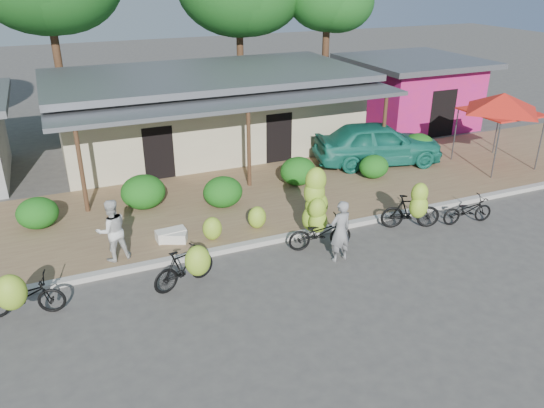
% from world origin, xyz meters
% --- Properties ---
extents(ground, '(100.00, 100.00, 0.00)m').
position_xyz_m(ground, '(0.00, 0.00, 0.00)').
color(ground, '#464341').
rests_on(ground, ground).
extents(sidewalk, '(60.00, 6.00, 0.12)m').
position_xyz_m(sidewalk, '(0.00, 5.00, 0.06)').
color(sidewalk, olive).
rests_on(sidewalk, ground).
extents(curb, '(60.00, 0.25, 0.15)m').
position_xyz_m(curb, '(0.00, 2.00, 0.07)').
color(curb, '#A8A399').
rests_on(curb, ground).
extents(shop_main, '(13.00, 8.50, 3.35)m').
position_xyz_m(shop_main, '(0.00, 10.93, 1.72)').
color(shop_main, '#C1B892').
rests_on(shop_main, ground).
extents(shop_pink, '(6.00, 6.00, 3.25)m').
position_xyz_m(shop_pink, '(10.50, 10.99, 1.67)').
color(shop_pink, '#C81E5E').
rests_on(shop_pink, ground).
extents(hedge_0, '(1.22, 1.10, 0.95)m').
position_xyz_m(hedge_0, '(-7.05, 5.44, 0.60)').
color(hedge_0, '#145313').
rests_on(hedge_0, sidewalk).
extents(hedge_1, '(1.43, 1.29, 1.12)m').
position_xyz_m(hedge_1, '(-3.86, 5.63, 0.68)').
color(hedge_1, '#145313').
rests_on(hedge_1, sidewalk).
extents(hedge_2, '(1.30, 1.17, 1.01)m').
position_xyz_m(hedge_2, '(-1.44, 4.74, 0.63)').
color(hedge_2, '#145313').
rests_on(hedge_2, sidewalk).
extents(hedge_3, '(1.30, 1.17, 1.02)m').
position_xyz_m(hedge_3, '(1.64, 5.50, 0.63)').
color(hedge_3, '#145313').
rests_on(hedge_3, sidewalk).
extents(hedge_4, '(1.11, 1.00, 0.87)m').
position_xyz_m(hedge_4, '(4.52, 4.99, 0.55)').
color(hedge_4, '#145313').
rests_on(hedge_4, sidewalk).
extents(hedge_5, '(1.45, 1.30, 1.13)m').
position_xyz_m(hedge_5, '(7.15, 5.89, 0.69)').
color(hedge_5, '#145313').
rests_on(hedge_5, sidewalk).
extents(red_canopy, '(3.50, 3.50, 2.86)m').
position_xyz_m(red_canopy, '(9.69, 4.35, 2.61)').
color(red_canopy, '#59595E').
rests_on(red_canopy, sidewalk).
extents(bike_far_left, '(1.95, 1.43, 1.44)m').
position_xyz_m(bike_far_left, '(-7.50, 0.89, 0.60)').
color(bike_far_left, black).
rests_on(bike_far_left, ground).
extents(bike_left, '(1.80, 1.39, 1.38)m').
position_xyz_m(bike_left, '(-3.72, 0.65, 0.63)').
color(bike_left, black).
rests_on(bike_left, ground).
extents(bike_center, '(1.91, 1.30, 2.25)m').
position_xyz_m(bike_center, '(0.29, 1.42, 0.87)').
color(bike_center, black).
rests_on(bike_center, ground).
extents(bike_right, '(1.88, 1.41, 1.71)m').
position_xyz_m(bike_right, '(3.33, 1.09, 0.70)').
color(bike_right, black).
rests_on(bike_right, ground).
extents(bike_far_right, '(1.73, 0.81, 0.87)m').
position_xyz_m(bike_far_right, '(5.22, 0.80, 0.44)').
color(bike_far_right, black).
rests_on(bike_far_right, ground).
extents(loose_banana_a, '(0.56, 0.48, 0.70)m').
position_xyz_m(loose_banana_a, '(-2.46, 2.64, 0.47)').
color(loose_banana_a, '#A9CA32').
rests_on(loose_banana_a, sidewalk).
extents(loose_banana_b, '(0.56, 0.47, 0.70)m').
position_xyz_m(loose_banana_b, '(-1.00, 2.83, 0.47)').
color(loose_banana_b, '#A9CA32').
rests_on(loose_banana_b, sidewalk).
extents(loose_banana_c, '(0.47, 0.40, 0.59)m').
position_xyz_m(loose_banana_c, '(1.18, 2.89, 0.41)').
color(loose_banana_c, '#A9CA32').
rests_on(loose_banana_c, sidewalk).
extents(sack_near, '(0.88, 0.46, 0.30)m').
position_xyz_m(sack_near, '(-3.57, 3.13, 0.27)').
color(sack_near, white).
rests_on(sack_near, sidewalk).
extents(sack_far, '(0.84, 0.65, 0.28)m').
position_xyz_m(sack_far, '(-3.53, 2.95, 0.26)').
color(sack_far, white).
rests_on(sack_far, sidewalk).
extents(vendor, '(0.69, 0.51, 1.76)m').
position_xyz_m(vendor, '(0.43, 0.37, 0.88)').
color(vendor, gray).
rests_on(vendor, ground).
extents(bystander, '(0.93, 0.78, 1.73)m').
position_xyz_m(bystander, '(-5.21, 2.60, 0.99)').
color(bystander, silver).
rests_on(bystander, sidewalk).
extents(teal_van, '(5.32, 3.07, 1.70)m').
position_xyz_m(teal_van, '(5.50, 6.26, 0.97)').
color(teal_van, '#186F5C').
rests_on(teal_van, sidewalk).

